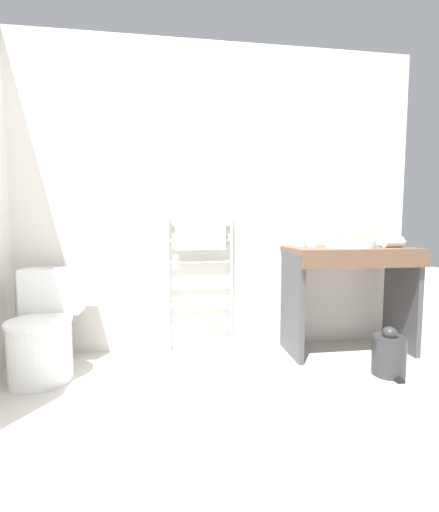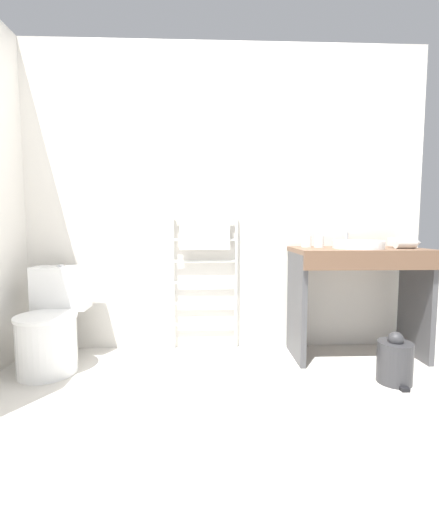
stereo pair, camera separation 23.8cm
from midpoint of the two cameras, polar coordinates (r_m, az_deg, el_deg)
The scene contains 11 objects.
ground_plane at distance 1.83m, azimuth 0.50°, elevation -28.38°, with size 12.00×12.00×0.00m, color beige.
wall_back at distance 2.85m, azimuth -3.44°, elevation 9.35°, with size 3.32×0.12×2.44m, color silver.
toilet at distance 2.66m, azimuth -29.61°, elevation -11.09°, with size 0.40×0.55×0.72m.
towel_radiator at distance 2.73m, azimuth -5.72°, elevation 0.77°, with size 0.54×0.06×1.11m.
vanity_counter at distance 2.84m, azimuth 18.69°, elevation -4.03°, with size 0.97×0.50×0.84m.
sink_basin at distance 2.79m, azimuth 18.68°, elevation 1.98°, with size 0.37×0.37×0.06m.
faucet at distance 2.97m, azimuth 16.99°, elevation 3.32°, with size 0.02×0.10×0.14m.
cup_near_wall at distance 2.80m, azimuth 10.91°, elevation 2.47°, with size 0.08×0.08×0.09m.
cup_near_edge at distance 2.80m, azimuth 12.88°, elevation 2.43°, with size 0.07×0.07×0.09m.
hair_dryer at distance 2.95m, azimuth 24.86°, elevation 2.16°, with size 0.20×0.19×0.09m.
trash_bin at distance 2.61m, azimuth 24.04°, elevation -14.76°, with size 0.22×0.25×0.33m.
Camera 1 is at (-0.34, -1.50, 1.01)m, focal length 24.00 mm.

